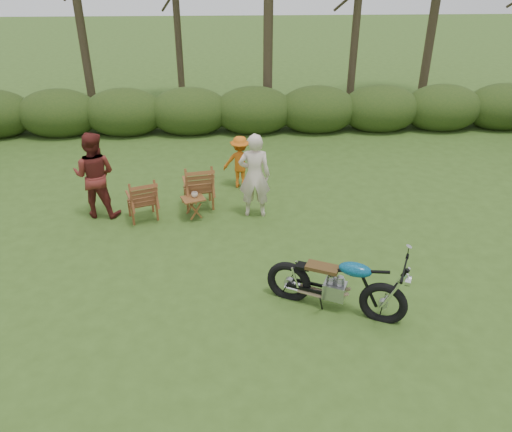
{
  "coord_description": "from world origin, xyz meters",
  "views": [
    {
      "loc": [
        -0.68,
        -6.26,
        5.1
      ],
      "look_at": [
        -0.3,
        1.55,
        0.9
      ],
      "focal_mm": 35.0,
      "sensor_mm": 36.0,
      "label": 1
    }
  ],
  "objects_px": {
    "child": "(241,186)",
    "lawn_chair_left": "(144,218)",
    "adult_a": "(255,214)",
    "motorcycle": "(333,308)",
    "cup": "(195,195)",
    "side_table": "(194,208)",
    "adult_b": "(101,214)",
    "lawn_chair_right": "(199,206)"
  },
  "relations": [
    {
      "from": "motorcycle",
      "to": "lawn_chair_left",
      "type": "xyz_separation_m",
      "value": [
        -3.49,
        3.21,
        0.0
      ]
    },
    {
      "from": "lawn_chair_left",
      "to": "cup",
      "type": "distance_m",
      "value": 1.24
    },
    {
      "from": "lawn_chair_right",
      "to": "adult_a",
      "type": "height_order",
      "value": "adult_a"
    },
    {
      "from": "lawn_chair_left",
      "to": "child",
      "type": "distance_m",
      "value": 2.6
    },
    {
      "from": "side_table",
      "to": "adult_a",
      "type": "relative_size",
      "value": 0.27
    },
    {
      "from": "lawn_chair_right",
      "to": "lawn_chair_left",
      "type": "bearing_deg",
      "value": 12.41
    },
    {
      "from": "motorcycle",
      "to": "lawn_chair_right",
      "type": "relative_size",
      "value": 2.08
    },
    {
      "from": "cup",
      "to": "child",
      "type": "distance_m",
      "value": 1.92
    },
    {
      "from": "lawn_chair_right",
      "to": "cup",
      "type": "xyz_separation_m",
      "value": [
        -0.04,
        -0.53,
        0.54
      ]
    },
    {
      "from": "adult_a",
      "to": "child",
      "type": "height_order",
      "value": "adult_a"
    },
    {
      "from": "side_table",
      "to": "child",
      "type": "bearing_deg",
      "value": 57.16
    },
    {
      "from": "lawn_chair_left",
      "to": "cup",
      "type": "height_order",
      "value": "cup"
    },
    {
      "from": "lawn_chair_left",
      "to": "adult_a",
      "type": "distance_m",
      "value": 2.38
    },
    {
      "from": "lawn_chair_right",
      "to": "lawn_chair_left",
      "type": "distance_m",
      "value": 1.26
    },
    {
      "from": "adult_a",
      "to": "adult_b",
      "type": "xyz_separation_m",
      "value": [
        -3.34,
        0.18,
        0.0
      ]
    },
    {
      "from": "lawn_chair_right",
      "to": "adult_a",
      "type": "relative_size",
      "value": 0.56
    },
    {
      "from": "motorcycle",
      "to": "lawn_chair_left",
      "type": "relative_size",
      "value": 2.29
    },
    {
      "from": "lawn_chair_left",
      "to": "cup",
      "type": "bearing_deg",
      "value": 158.07
    },
    {
      "from": "cup",
      "to": "adult_a",
      "type": "height_order",
      "value": "adult_a"
    },
    {
      "from": "cup",
      "to": "adult_b",
      "type": "relative_size",
      "value": 0.07
    },
    {
      "from": "side_table",
      "to": "lawn_chair_left",
      "type": "bearing_deg",
      "value": 176.17
    },
    {
      "from": "motorcycle",
      "to": "lawn_chair_left",
      "type": "bearing_deg",
      "value": 162.1
    },
    {
      "from": "cup",
      "to": "adult_a",
      "type": "relative_size",
      "value": 0.07
    },
    {
      "from": "lawn_chair_right",
      "to": "adult_a",
      "type": "xyz_separation_m",
      "value": [
        1.22,
        -0.45,
        0.0
      ]
    },
    {
      "from": "motorcycle",
      "to": "adult_b",
      "type": "height_order",
      "value": "adult_b"
    },
    {
      "from": "adult_a",
      "to": "side_table",
      "type": "bearing_deg",
      "value": 8.73
    },
    {
      "from": "motorcycle",
      "to": "child",
      "type": "height_order",
      "value": "child"
    },
    {
      "from": "side_table",
      "to": "child",
      "type": "height_order",
      "value": "child"
    },
    {
      "from": "motorcycle",
      "to": "adult_b",
      "type": "bearing_deg",
      "value": 167.04
    },
    {
      "from": "motorcycle",
      "to": "lawn_chair_left",
      "type": "height_order",
      "value": "motorcycle"
    },
    {
      "from": "lawn_chair_right",
      "to": "side_table",
      "type": "bearing_deg",
      "value": 71.44
    },
    {
      "from": "side_table",
      "to": "cup",
      "type": "relative_size",
      "value": 3.64
    },
    {
      "from": "side_table",
      "to": "child",
      "type": "distance_m",
      "value": 1.91
    },
    {
      "from": "lawn_chair_left",
      "to": "motorcycle",
      "type": "bearing_deg",
      "value": 116.89
    },
    {
      "from": "lawn_chair_right",
      "to": "adult_a",
      "type": "bearing_deg",
      "value": 148.79
    },
    {
      "from": "cup",
      "to": "adult_b",
      "type": "bearing_deg",
      "value": 173.08
    },
    {
      "from": "motorcycle",
      "to": "cup",
      "type": "xyz_separation_m",
      "value": [
        -2.38,
        3.18,
        0.54
      ]
    },
    {
      "from": "lawn_chair_right",
      "to": "adult_b",
      "type": "bearing_deg",
      "value": -3.52
    },
    {
      "from": "child",
      "to": "lawn_chair_left",
      "type": "bearing_deg",
      "value": 43.49
    },
    {
      "from": "motorcycle",
      "to": "adult_a",
      "type": "xyz_separation_m",
      "value": [
        -1.11,
        3.26,
        0.0
      ]
    },
    {
      "from": "motorcycle",
      "to": "lawn_chair_right",
      "type": "distance_m",
      "value": 4.38
    },
    {
      "from": "child",
      "to": "adult_b",
      "type": "bearing_deg",
      "value": 30.58
    }
  ]
}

